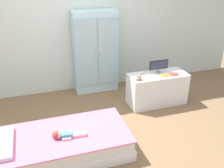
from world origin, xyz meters
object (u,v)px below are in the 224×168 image
at_px(bed, 59,145).
at_px(tv_stand, 157,89).
at_px(rocking_horse_toy, 139,77).
at_px(book_red, 174,74).
at_px(tv_monitor, 159,65).
at_px(book_orange, 165,75).
at_px(doll, 63,135).
at_px(wardrobe, 96,52).

height_order(bed, tv_stand, tv_stand).
bearing_deg(rocking_horse_toy, book_red, 2.45).
height_order(tv_monitor, book_red, tv_monitor).
bearing_deg(tv_monitor, book_orange, -77.02).
height_order(tv_monitor, book_orange, tv_monitor).
distance_m(tv_monitor, book_red, 0.28).
relative_size(doll, wardrobe, 0.27).
distance_m(bed, tv_stand, 1.88).
xyz_separation_m(tv_stand, tv_monitor, (0.03, 0.07, 0.38)).
bearing_deg(book_orange, bed, -158.50).
xyz_separation_m(doll, book_orange, (1.72, 0.76, 0.21)).
xyz_separation_m(tv_monitor, book_orange, (0.04, -0.16, -0.12)).
bearing_deg(wardrobe, bed, -119.26).
relative_size(tv_stand, rocking_horse_toy, 7.40).
relative_size(rocking_horse_toy, book_orange, 0.84).
distance_m(wardrobe, tv_stand, 1.23).
distance_m(book_orange, book_red, 0.16).
relative_size(bed, tv_monitor, 5.37).
distance_m(tv_stand, book_red, 0.37).
bearing_deg(bed, doll, -49.11).
height_order(doll, book_red, book_red).
relative_size(wardrobe, book_orange, 9.41).
height_order(wardrobe, book_orange, wardrobe).
height_order(tv_stand, book_red, book_red).
height_order(book_orange, book_red, book_orange).
bearing_deg(tv_monitor, bed, -153.76).
height_order(tv_stand, tv_monitor, tv_monitor).
relative_size(book_orange, book_red, 1.12).
height_order(bed, rocking_horse_toy, rocking_horse_toy).
height_order(doll, tv_monitor, tv_monitor).
bearing_deg(bed, book_orange, 21.50).
bearing_deg(rocking_horse_toy, bed, -153.08).
distance_m(wardrobe, book_red, 1.39).
bearing_deg(book_red, tv_stand, 159.02).
bearing_deg(doll, tv_monitor, 28.66).
relative_size(bed, wardrobe, 1.19).
bearing_deg(doll, book_red, 22.03).
distance_m(tv_monitor, book_orange, 0.20).
relative_size(tv_stand, book_red, 6.97).
bearing_deg(tv_monitor, book_red, -38.22).
bearing_deg(book_red, rocking_horse_toy, -177.55).
bearing_deg(tv_monitor, doll, -151.34).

